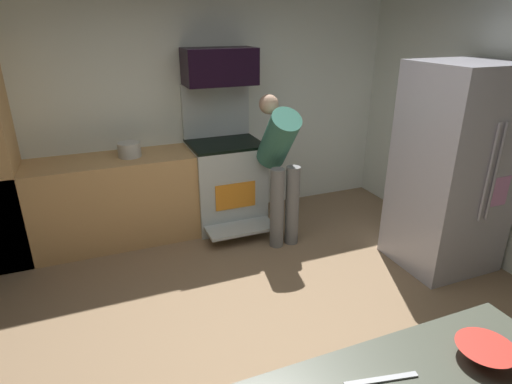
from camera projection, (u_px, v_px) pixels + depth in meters
ground_plane at (260, 342)px, 3.09m from camera, size 5.20×4.80×0.02m
wall_back at (179, 106)px, 4.60m from camera, size 5.20×0.12×2.60m
lower_cabinet_run at (105, 202)px, 4.30m from camera, size 2.40×0.60×0.90m
oven_range at (226, 180)px, 4.71m from camera, size 0.76×0.95×1.54m
microwave at (220, 66)px, 4.33m from camera, size 0.74×0.38×0.37m
refrigerator at (453, 169)px, 3.78m from camera, size 0.82×0.78×1.86m
person_cook at (280, 160)px, 4.21m from camera, size 0.31×0.65×1.48m
mixing_bowl_small at (485, 353)px, 1.71m from camera, size 0.24×0.24×0.06m
knife_chef at (381, 380)px, 1.61m from camera, size 0.30×0.08×0.01m
stock_pot at (129, 150)px, 4.21m from camera, size 0.23×0.23×0.15m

